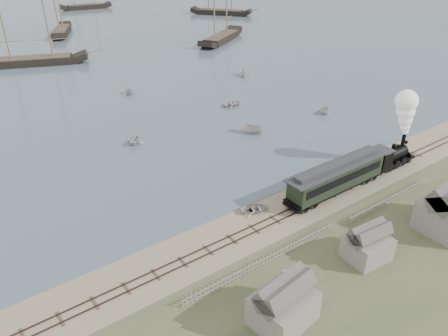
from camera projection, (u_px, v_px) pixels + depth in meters
ground at (270, 208)px, 50.74m from camera, size 600.00×600.00×0.00m
rail_track at (282, 216)px, 49.31m from camera, size 120.00×1.80×0.16m
picket_fence_west at (267, 264)px, 42.48m from camera, size 19.00×0.10×1.20m
picket_fence_east at (391, 202)px, 51.81m from camera, size 15.00×0.10×1.20m
shed_left at (282, 320)px, 36.46m from camera, size 5.00×4.00×4.10m
shed_mid at (365, 258)px, 43.28m from camera, size 4.00×3.50×3.60m
shed_right at (445, 228)px, 47.47m from camera, size 6.00×5.00×5.10m
locomotive at (402, 133)px, 57.71m from camera, size 8.11×3.03×10.11m
passenger_coach at (337, 176)px, 52.64m from camera, size 15.10×2.91×3.67m
beached_dinghy at (255, 209)px, 50.04m from camera, size 3.59×4.14×0.72m
rowboat_1 at (134, 139)px, 64.97m from camera, size 3.83×3.89×1.55m
rowboat_2 at (251, 129)px, 68.29m from camera, size 3.92×3.32×1.46m
rowboat_3 at (232, 104)px, 78.74m from camera, size 2.70×3.75×0.77m
rowboat_4 at (324, 109)px, 75.31m from camera, size 3.39×3.64×1.56m
rowboat_5 at (243, 73)px, 93.85m from camera, size 3.30×2.58×1.21m
rowboat_7 at (128, 91)px, 83.73m from camera, size 3.00×2.65×1.47m
schooner_2 at (26, 20)px, 96.93m from camera, size 24.13×13.75×20.00m
schooner_4 at (221, 3)px, 116.89m from camera, size 21.36×15.69×20.00m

